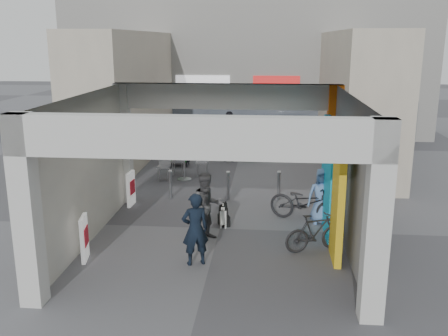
# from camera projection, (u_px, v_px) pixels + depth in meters

# --- Properties ---
(ground) EXTENTS (90.00, 90.00, 0.00)m
(ground) POSITION_uv_depth(u_px,v_px,m) (220.00, 229.00, 12.75)
(ground) COLOR #5C5C62
(ground) RESTS_ON ground
(arcade_canopy) EXTENTS (6.40, 6.45, 6.40)m
(arcade_canopy) POSITION_uv_depth(u_px,v_px,m) (240.00, 148.00, 11.33)
(arcade_canopy) COLOR #BCBBB7
(arcade_canopy) RESTS_ON ground
(far_building) EXTENTS (18.00, 4.08, 8.00)m
(far_building) POSITION_uv_depth(u_px,v_px,m) (247.00, 54.00, 25.25)
(far_building) COLOR white
(far_building) RESTS_ON ground
(plaza_bldg_left) EXTENTS (2.00, 9.00, 5.00)m
(plaza_bldg_left) POSITION_uv_depth(u_px,v_px,m) (125.00, 97.00, 19.75)
(plaza_bldg_left) COLOR #BAAE9A
(plaza_bldg_left) RESTS_ON ground
(plaza_bldg_right) EXTENTS (2.00, 9.00, 5.00)m
(plaza_bldg_right) POSITION_uv_depth(u_px,v_px,m) (357.00, 99.00, 18.96)
(plaza_bldg_right) COLOR #BAAE9A
(plaza_bldg_right) RESTS_ON ground
(bollard_left) EXTENTS (0.09, 0.09, 0.86)m
(bollard_left) POSITION_uv_depth(u_px,v_px,m) (171.00, 185.00, 15.06)
(bollard_left) COLOR gray
(bollard_left) RESTS_ON ground
(bollard_center) EXTENTS (0.09, 0.09, 0.87)m
(bollard_center) POSITION_uv_depth(u_px,v_px,m) (228.00, 186.00, 14.93)
(bollard_center) COLOR gray
(bollard_center) RESTS_ON ground
(bollard_right) EXTENTS (0.09, 0.09, 0.85)m
(bollard_right) POSITION_uv_depth(u_px,v_px,m) (279.00, 186.00, 15.01)
(bollard_right) COLOR gray
(bollard_right) RESTS_ON ground
(advert_board_near) EXTENTS (0.18, 0.56, 1.00)m
(advert_board_near) POSITION_uv_depth(u_px,v_px,m) (84.00, 238.00, 10.83)
(advert_board_near) COLOR white
(advert_board_near) RESTS_ON ground
(advert_board_far) EXTENTS (0.13, 0.55, 1.00)m
(advert_board_far) POSITION_uv_depth(u_px,v_px,m) (131.00, 188.00, 14.43)
(advert_board_far) COLOR white
(advert_board_far) RESTS_ON ground
(cafe_set) EXTENTS (1.64, 1.32, 0.99)m
(cafe_set) POSITION_uv_depth(u_px,v_px,m) (182.00, 167.00, 17.47)
(cafe_set) COLOR #A3A3A8
(cafe_set) RESTS_ON ground
(produce_stand) EXTENTS (1.15, 0.62, 0.76)m
(produce_stand) POSITION_uv_depth(u_px,v_px,m) (175.00, 158.00, 19.08)
(produce_stand) COLOR black
(produce_stand) RESTS_ON ground
(crate_stack) EXTENTS (0.47, 0.37, 0.56)m
(crate_stack) POSITION_uv_depth(u_px,v_px,m) (251.00, 154.00, 19.86)
(crate_stack) COLOR #185523
(crate_stack) RESTS_ON ground
(border_collie) EXTENTS (0.26, 0.51, 0.71)m
(border_collie) POSITION_uv_depth(u_px,v_px,m) (224.00, 216.00, 12.83)
(border_collie) COLOR black
(border_collie) RESTS_ON ground
(man_with_dog) EXTENTS (0.68, 0.57, 1.58)m
(man_with_dog) POSITION_uv_depth(u_px,v_px,m) (195.00, 229.00, 10.54)
(man_with_dog) COLOR black
(man_with_dog) RESTS_ON ground
(man_back_turned) EXTENTS (1.00, 0.93, 1.65)m
(man_back_turned) POSITION_uv_depth(u_px,v_px,m) (207.00, 207.00, 11.88)
(man_back_turned) COLOR #424245
(man_back_turned) RESTS_ON ground
(man_elderly) EXTENTS (0.73, 0.48, 1.48)m
(man_elderly) POSITION_uv_depth(u_px,v_px,m) (322.00, 196.00, 12.96)
(man_elderly) COLOR #6084BB
(man_elderly) RESTS_ON ground
(man_crates) EXTENTS (1.22, 0.62, 2.00)m
(man_crates) POSITION_uv_depth(u_px,v_px,m) (230.00, 137.00, 19.57)
(man_crates) COLOR black
(man_crates) RESTS_ON ground
(bicycle_front) EXTENTS (2.09, 1.48, 1.04)m
(bicycle_front) POSITION_uv_depth(u_px,v_px,m) (305.00, 203.00, 13.10)
(bicycle_front) COLOR black
(bicycle_front) RESTS_ON ground
(bicycle_rear) EXTENTS (1.53, 0.94, 0.89)m
(bicycle_rear) POSITION_uv_depth(u_px,v_px,m) (315.00, 233.00, 11.30)
(bicycle_rear) COLOR black
(bicycle_rear) RESTS_ON ground
(white_van) EXTENTS (4.08, 1.68, 1.38)m
(white_van) POSITION_uv_depth(u_px,v_px,m) (301.00, 130.00, 22.79)
(white_van) COLOR silver
(white_van) RESTS_ON ground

